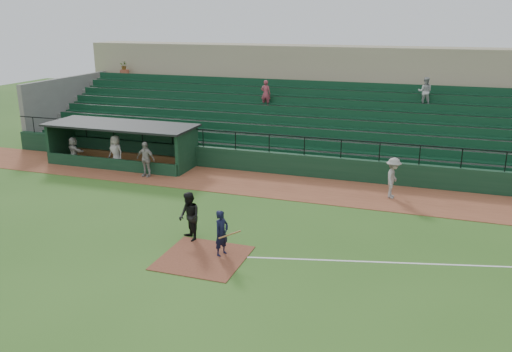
% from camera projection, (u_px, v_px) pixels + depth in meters
% --- Properties ---
extents(ground, '(90.00, 90.00, 0.00)m').
position_uv_depth(ground, '(214.00, 247.00, 20.06)').
color(ground, '#315C1E').
rests_on(ground, ground).
extents(warning_track, '(40.00, 4.00, 0.03)m').
position_uv_depth(warning_track, '(275.00, 186.00, 27.30)').
color(warning_track, brown).
rests_on(warning_track, ground).
extents(home_plate_dirt, '(3.00, 3.00, 0.03)m').
position_uv_depth(home_plate_dirt, '(203.00, 258.00, 19.15)').
color(home_plate_dirt, brown).
rests_on(home_plate_dirt, ground).
extents(foul_line, '(17.49, 4.44, 0.01)m').
position_uv_depth(foul_line, '(435.00, 264.00, 18.68)').
color(foul_line, white).
rests_on(foul_line, ground).
extents(stadium_structure, '(38.00, 13.08, 6.40)m').
position_uv_depth(stadium_structure, '(313.00, 114.00, 34.29)').
color(stadium_structure, '#10311D').
rests_on(stadium_structure, ground).
extents(dugout, '(8.90, 3.20, 2.42)m').
position_uv_depth(dugout, '(126.00, 141.00, 31.33)').
color(dugout, '#10311D').
rests_on(dugout, ground).
extents(batter_at_plate, '(1.10, 0.74, 1.74)m').
position_uv_depth(batter_at_plate, '(222.00, 233.00, 19.15)').
color(batter_at_plate, black).
rests_on(batter_at_plate, ground).
extents(umpire, '(1.19, 1.18, 1.95)m').
position_uv_depth(umpire, '(189.00, 217.00, 20.44)').
color(umpire, black).
rests_on(umpire, ground).
extents(runner, '(0.83, 1.33, 1.98)m').
position_uv_depth(runner, '(393.00, 178.00, 25.18)').
color(runner, gray).
rests_on(runner, warning_track).
extents(dugout_player_a, '(1.18, 0.59, 1.94)m').
position_uv_depth(dugout_player_a, '(146.00, 159.00, 28.57)').
color(dugout_player_a, '#9E9994').
rests_on(dugout_player_a, warning_track).
extents(dugout_player_b, '(1.05, 0.79, 1.94)m').
position_uv_depth(dugout_player_b, '(116.00, 152.00, 30.05)').
color(dugout_player_b, '#A19C97').
rests_on(dugout_player_b, warning_track).
extents(dugout_player_c, '(1.61, 1.10, 1.67)m').
position_uv_depth(dugout_player_c, '(74.00, 151.00, 30.82)').
color(dugout_player_c, gray).
rests_on(dugout_player_c, warning_track).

